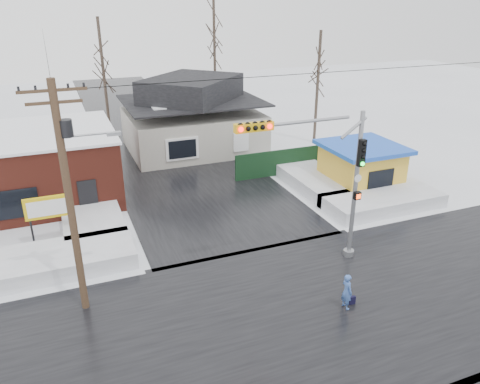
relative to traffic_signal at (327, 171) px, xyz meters
name	(u,v)px	position (x,y,z in m)	size (l,w,h in m)	color
ground	(306,311)	(-2.43, -2.97, -4.54)	(120.00, 120.00, 0.00)	white
road_ns	(306,311)	(-2.43, -2.97, -4.53)	(10.00, 120.00, 0.02)	black
road_ew	(306,311)	(-2.43, -2.97, -4.53)	(120.00, 10.00, 0.02)	black
snowbank_nw	(55,261)	(-11.43, 4.03, -4.14)	(7.00, 3.00, 0.80)	white
snowbank_ne	(382,201)	(6.57, 4.03, -4.14)	(7.00, 3.00, 0.80)	white
snowbank_nside_w	(90,210)	(-9.43, 9.03, -4.14)	(3.00, 8.00, 0.80)	white
snowbank_nside_e	(310,177)	(4.57, 9.03, -4.14)	(3.00, 8.00, 0.80)	white
traffic_signal	(327,171)	(0.00, 0.00, 0.00)	(6.05, 0.68, 7.00)	gray
utility_pole	(70,188)	(-10.36, 0.53, 0.57)	(3.15, 0.44, 9.00)	#382619
brick_building	(9,168)	(-13.43, 13.03, -2.46)	(12.20, 8.20, 4.12)	maroon
marquee_sign	(48,209)	(-11.43, 6.53, -2.62)	(2.20, 0.21, 2.55)	black
house	(193,117)	(-0.43, 19.03, -1.92)	(10.40, 8.40, 5.76)	#B0AB9F
kiosk	(361,166)	(7.07, 7.03, -3.08)	(4.60, 4.60, 2.88)	gold
fence	(289,161)	(4.07, 11.03, -3.64)	(8.00, 0.12, 1.80)	black
tree_far_left	(100,44)	(-6.43, 23.03, 3.41)	(3.00, 3.00, 10.00)	#332821
tree_far_mid	(214,19)	(3.57, 25.03, 5.00)	(3.00, 3.00, 12.00)	#332821
tree_far_right	(319,55)	(9.57, 17.03, 2.62)	(3.00, 3.00, 9.00)	#332821
pedestrian	(347,292)	(-0.85, -3.35, -3.78)	(0.55, 0.36, 1.51)	#3B5EA7
shopping_bag	(352,301)	(-0.49, -3.25, -4.36)	(0.28, 0.12, 0.35)	black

